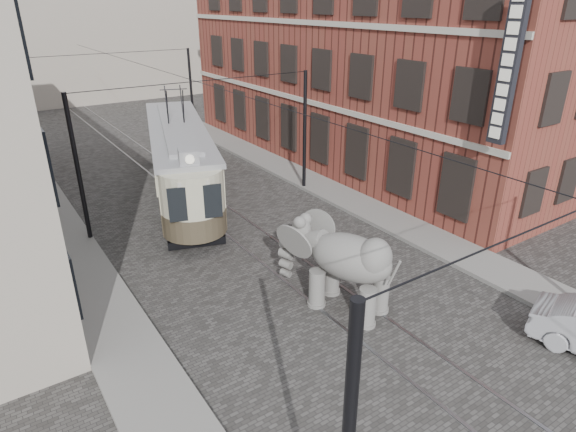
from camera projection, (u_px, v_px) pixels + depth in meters
ground at (284, 262)px, 18.29m from camera, size 120.00×120.00×0.00m
tram_rails at (284, 262)px, 18.28m from camera, size 1.54×80.00×0.02m
sidewalk_right at (398, 223)px, 21.31m from camera, size 2.00×60.00×0.15m
sidewalk_left at (109, 318)px, 14.95m from camera, size 2.00×60.00×0.15m
brick_building at (356, 57)px, 28.26m from camera, size 8.00×26.00×12.00m
distant_block at (51, 24)px, 45.77m from camera, size 28.00×10.00×14.00m
catenary at (216, 155)px, 20.75m from camera, size 11.00×30.20×6.00m
tram at (178, 142)px, 23.93m from camera, size 6.60×13.42×5.24m
elephant at (350, 269)px, 15.03m from camera, size 3.97×5.20×2.82m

